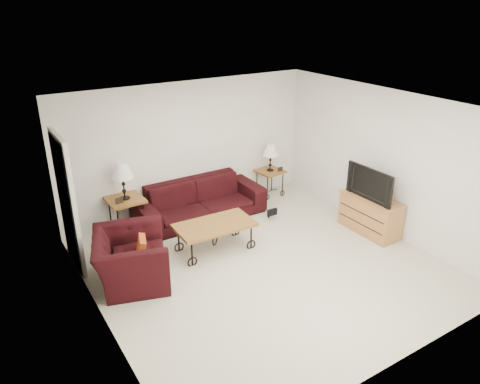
% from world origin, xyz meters
% --- Properties ---
extents(ground, '(5.00, 5.00, 0.00)m').
position_xyz_m(ground, '(0.00, 0.00, 0.00)').
color(ground, beige).
rests_on(ground, ground).
extents(wall_back, '(5.00, 0.02, 2.50)m').
position_xyz_m(wall_back, '(0.00, 2.50, 1.25)').
color(wall_back, white).
rests_on(wall_back, ground).
extents(wall_front, '(5.00, 0.02, 2.50)m').
position_xyz_m(wall_front, '(0.00, -2.50, 1.25)').
color(wall_front, white).
rests_on(wall_front, ground).
extents(wall_left, '(0.02, 5.00, 2.50)m').
position_xyz_m(wall_left, '(-2.50, 0.00, 1.25)').
color(wall_left, white).
rests_on(wall_left, ground).
extents(wall_right, '(0.02, 5.00, 2.50)m').
position_xyz_m(wall_right, '(2.50, 0.00, 1.25)').
color(wall_right, white).
rests_on(wall_right, ground).
extents(ceiling, '(5.00, 5.00, 0.00)m').
position_xyz_m(ceiling, '(0.00, 0.00, 2.50)').
color(ceiling, white).
rests_on(ceiling, wall_back).
extents(doorway, '(0.08, 0.94, 2.04)m').
position_xyz_m(doorway, '(-2.47, 1.65, 1.02)').
color(doorway, black).
rests_on(doorway, ground).
extents(sofa, '(2.44, 0.95, 0.71)m').
position_xyz_m(sofa, '(-0.06, 2.02, 0.36)').
color(sofa, black).
rests_on(sofa, ground).
extents(side_table_left, '(0.61, 0.61, 0.65)m').
position_xyz_m(side_table_left, '(-1.41, 2.20, 0.33)').
color(side_table_left, '#955F25').
rests_on(side_table_left, ground).
extents(side_table_right, '(0.55, 0.55, 0.55)m').
position_xyz_m(side_table_right, '(1.68, 2.20, 0.28)').
color(side_table_right, '#955F25').
rests_on(side_table_right, ground).
extents(lamp_left, '(0.37, 0.37, 0.65)m').
position_xyz_m(lamp_left, '(-1.41, 2.20, 0.98)').
color(lamp_left, black).
rests_on(lamp_left, side_table_left).
extents(lamp_right, '(0.34, 0.34, 0.55)m').
position_xyz_m(lamp_right, '(1.68, 2.20, 0.83)').
color(lamp_right, black).
rests_on(lamp_right, side_table_right).
extents(photo_frame_left, '(0.13, 0.04, 0.11)m').
position_xyz_m(photo_frame_left, '(-1.56, 2.05, 0.71)').
color(photo_frame_left, black).
rests_on(photo_frame_left, side_table_left).
extents(photo_frame_right, '(0.11, 0.03, 0.09)m').
position_xyz_m(photo_frame_right, '(1.83, 2.05, 0.60)').
color(photo_frame_right, black).
rests_on(photo_frame_right, side_table_right).
extents(coffee_table, '(1.30, 0.74, 0.48)m').
position_xyz_m(coffee_table, '(-0.40, 0.84, 0.24)').
color(coffee_table, '#955F25').
rests_on(coffee_table, ground).
extents(armchair, '(1.32, 1.42, 0.76)m').
position_xyz_m(armchair, '(-1.88, 0.70, 0.38)').
color(armchair, black).
rests_on(armchair, ground).
extents(throw_pillow, '(0.19, 0.35, 0.34)m').
position_xyz_m(throw_pillow, '(-1.73, 0.65, 0.52)').
color(throw_pillow, '#B23B16').
rests_on(throw_pillow, armchair).
extents(tv_stand, '(0.46, 1.10, 0.66)m').
position_xyz_m(tv_stand, '(2.23, -0.07, 0.33)').
color(tv_stand, '#BD8946').
rests_on(tv_stand, ground).
extents(television, '(0.13, 0.98, 0.57)m').
position_xyz_m(television, '(2.21, -0.07, 0.94)').
color(television, black).
rests_on(television, tv_stand).
extents(backpack, '(0.36, 0.32, 0.39)m').
position_xyz_m(backpack, '(1.04, 1.32, 0.20)').
color(backpack, black).
rests_on(backpack, ground).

